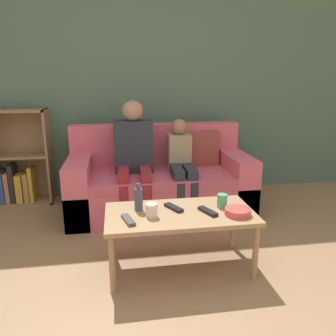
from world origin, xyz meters
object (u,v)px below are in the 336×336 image
couch (160,182)px  person_adult (134,151)px  tv_remote_1 (128,220)px  tv_remote_2 (208,211)px  cup_near (152,210)px  snack_bowl (238,212)px  coffee_table (180,218)px  person_child (181,162)px  bookshelf (21,166)px  cup_far (222,201)px  tv_remote_0 (174,208)px  bottle (138,199)px

couch → person_adult: 0.45m
tv_remote_1 → tv_remote_2: bearing=-9.5°
person_adult → cup_near: (0.05, -1.08, -0.17)m
cup_near → person_adult: bearing=92.8°
tv_remote_1 → snack_bowl: bearing=-15.9°
coffee_table → person_child: bearing=78.4°
bookshelf → person_child: bookshelf is taller
bookshelf → tv_remote_1: 1.97m
cup_far → snack_bowl: (0.06, -0.15, -0.03)m
person_adult → cup_far: size_ratio=11.59×
person_adult → snack_bowl: bearing=-58.6°
cup_far → tv_remote_0: size_ratio=0.56×
tv_remote_0 → tv_remote_1: 0.36m
bookshelf → tv_remote_2: 2.28m
cup_far → cup_near: bearing=-170.0°
tv_remote_0 → person_adult: bearing=74.9°
person_child → cup_near: size_ratio=10.13×
cup_near → tv_remote_2: 0.39m
person_child → bottle: bearing=-117.3°
coffee_table → bottle: (-0.28, 0.08, 0.13)m
bookshelf → tv_remote_0: (1.41, -1.49, 0.03)m
coffee_table → person_adult: 1.09m
couch → bottle: bearing=-105.5°
cup_far → bottle: bearing=176.6°
person_child → bottle: (-0.48, -0.90, -0.01)m
person_adult → tv_remote_2: size_ratio=6.38×
cup_near → tv_remote_0: 0.20m
bottle → person_child: bearing=62.0°
tv_remote_1 → bottle: (0.08, 0.18, 0.07)m
couch → person_adult: person_adult is taller
person_adult → person_child: person_adult is taller
person_child → bookshelf: bearing=161.8°
couch → snack_bowl: (0.37, -1.21, 0.16)m
tv_remote_2 → person_child: bearing=66.3°
tv_remote_2 → bottle: 0.49m
bookshelf → cup_far: bearing=-40.5°
person_child → cup_far: (0.11, -0.94, -0.05)m
couch → cup_near: size_ratio=19.45×
cup_near → cup_far: size_ratio=0.95×
tv_remote_0 → snack_bowl: 0.44m
bottle → coffee_table: bearing=-15.7°
person_child → snack_bowl: bearing=-80.1°
cup_near → cup_far: cup_far is taller
person_child → tv_remote_2: (-0.02, -1.02, -0.08)m
coffee_table → tv_remote_1: tv_remote_1 is taller
couch → coffee_table: 1.11m
bookshelf → snack_bowl: 2.46m
cup_far → tv_remote_2: 0.16m
coffee_table → person_adult: (-0.26, 1.03, 0.26)m
tv_remote_0 → coffee_table: bearing=-87.9°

